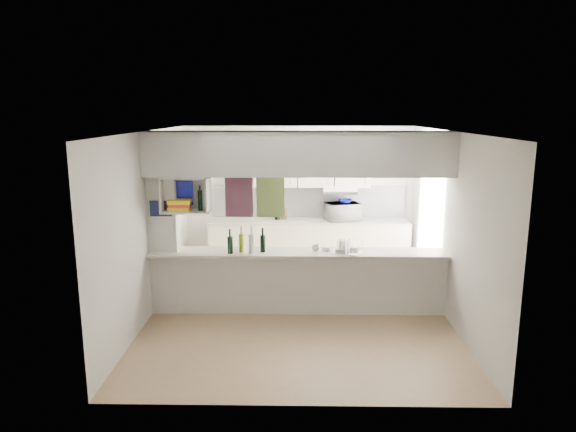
{
  "coord_description": "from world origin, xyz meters",
  "views": [
    {
      "loc": [
        -0.03,
        -7.01,
        2.88
      ],
      "look_at": [
        -0.15,
        0.5,
        1.33
      ],
      "focal_mm": 32.0,
      "sensor_mm": 36.0,
      "label": 1
    }
  ],
  "objects_px": {
    "bowl": "(345,201)",
    "dish_rack": "(347,247)",
    "microwave": "(343,212)",
    "wine_bottles": "(247,243)"
  },
  "relations": [
    {
      "from": "bowl",
      "to": "wine_bottles",
      "type": "height_order",
      "value": "same"
    },
    {
      "from": "bowl",
      "to": "dish_rack",
      "type": "distance_m",
      "value": 2.19
    },
    {
      "from": "dish_rack",
      "to": "wine_bottles",
      "type": "height_order",
      "value": "wine_bottles"
    },
    {
      "from": "bowl",
      "to": "dish_rack",
      "type": "xyz_separation_m",
      "value": [
        -0.17,
        -2.17,
        -0.27
      ]
    },
    {
      "from": "microwave",
      "to": "dish_rack",
      "type": "bearing_deg",
      "value": 71.4
    },
    {
      "from": "bowl",
      "to": "wine_bottles",
      "type": "distance_m",
      "value": 2.71
    },
    {
      "from": "bowl",
      "to": "wine_bottles",
      "type": "xyz_separation_m",
      "value": [
        -1.58,
        -2.2,
        -0.22
      ]
    },
    {
      "from": "wine_bottles",
      "to": "dish_rack",
      "type": "bearing_deg",
      "value": 1.05
    },
    {
      "from": "bowl",
      "to": "microwave",
      "type": "bearing_deg",
      "value": -152.94
    },
    {
      "from": "bowl",
      "to": "dish_rack",
      "type": "height_order",
      "value": "bowl"
    }
  ]
}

